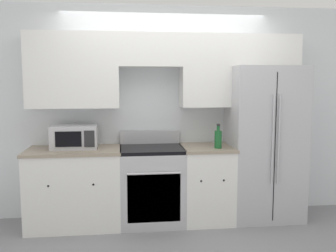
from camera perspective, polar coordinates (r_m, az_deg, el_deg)
ground_plane at (r=4.37m, az=0.50°, el=-15.73°), size 12.00×12.00×0.00m
wall_back at (r=4.62m, az=-0.27°, el=4.74°), size 8.00×0.39×2.60m
lower_cabinets_left at (r=4.52m, az=-14.01°, el=-9.07°), size 1.07×0.64×0.91m
lower_cabinets_right at (r=4.59m, az=5.86°, el=-8.65°), size 0.60×0.64×0.91m
oven_range at (r=4.49m, az=-2.47°, el=-8.91°), size 0.74×0.65×1.07m
refrigerator at (r=4.73m, az=14.36°, el=-2.50°), size 0.86×0.73×1.85m
microwave at (r=4.46m, az=-14.02°, el=-1.59°), size 0.52×0.38×0.26m
bottle at (r=4.36m, az=7.65°, el=-1.92°), size 0.08×0.08×0.28m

